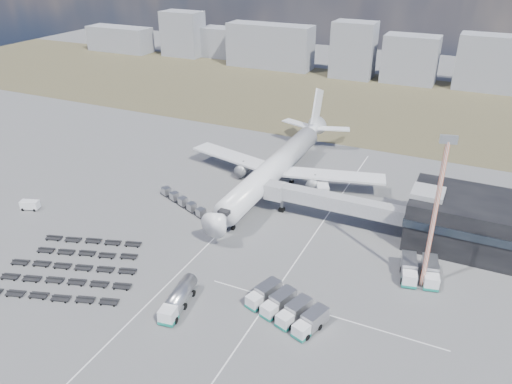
% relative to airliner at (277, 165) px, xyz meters
% --- Properties ---
extents(ground, '(420.00, 420.00, 0.00)m').
position_rel_airliner_xyz_m(ground, '(0.00, -32.38, -5.29)').
color(ground, '#565659').
rests_on(ground, ground).
extents(grass_strip, '(420.00, 90.00, 0.01)m').
position_rel_airliner_xyz_m(grass_strip, '(0.00, 77.62, -5.29)').
color(grass_strip, '#4B462D').
rests_on(grass_strip, ground).
extents(lane_markings, '(47.12, 110.00, 0.01)m').
position_rel_airliner_xyz_m(lane_markings, '(9.77, -29.38, -5.29)').
color(lane_markings, silver).
rests_on(lane_markings, ground).
extents(terminal, '(30.40, 16.40, 11.00)m').
position_rel_airliner_xyz_m(terminal, '(47.77, -8.41, -0.04)').
color(terminal, black).
rests_on(terminal, ground).
extents(jet_bridge, '(30.30, 3.80, 7.05)m').
position_rel_airliner_xyz_m(jet_bridge, '(15.90, -11.95, -0.24)').
color(jet_bridge, '#939399').
rests_on(jet_bridge, ground).
extents(airliner, '(51.59, 64.53, 17.62)m').
position_rel_airliner_xyz_m(airliner, '(0.00, 0.00, 0.00)').
color(airliner, silver).
rests_on(airliner, ground).
extents(skyline, '(311.09, 24.94, 23.38)m').
position_rel_airliner_xyz_m(skyline, '(6.85, 118.06, 3.70)').
color(skyline, gray).
rests_on(skyline, ground).
extents(fuel_tanker, '(4.04, 10.55, 3.33)m').
position_rel_airliner_xyz_m(fuel_tanker, '(3.17, -49.00, -3.63)').
color(fuel_tanker, silver).
rests_on(fuel_tanker, ground).
extents(pushback_tug, '(3.22, 1.87, 1.44)m').
position_rel_airliner_xyz_m(pushback_tug, '(-2.68, -24.38, -4.57)').
color(pushback_tug, silver).
rests_on(pushback_tug, ground).
extents(utility_van, '(4.35, 2.94, 2.15)m').
position_rel_airliner_xyz_m(utility_van, '(-45.30, -34.96, -4.21)').
color(utility_van, silver).
rests_on(utility_van, ground).
extents(catering_truck, '(5.30, 7.36, 3.13)m').
position_rel_airliner_xyz_m(catering_truck, '(11.67, -0.41, -3.69)').
color(catering_truck, silver).
rests_on(catering_truck, ground).
extents(service_trucks_near, '(13.76, 10.30, 2.72)m').
position_rel_airliner_xyz_m(service_trucks_near, '(19.93, -43.23, -3.81)').
color(service_trucks_near, silver).
rests_on(service_trucks_near, ground).
extents(service_trucks_far, '(7.70, 8.65, 3.02)m').
position_rel_airliner_xyz_m(service_trucks_far, '(37.79, -24.10, -3.65)').
color(service_trucks_far, silver).
rests_on(service_trucks_far, ground).
extents(uld_row, '(22.33, 10.78, 1.82)m').
position_rel_airliner_xyz_m(uld_row, '(-12.01, -20.28, -4.20)').
color(uld_row, black).
rests_on(uld_row, ground).
extents(baggage_dollies, '(27.75, 25.23, 0.75)m').
position_rel_airliner_xyz_m(baggage_dollies, '(-20.45, -48.39, -4.92)').
color(baggage_dollies, black).
rests_on(baggage_dollies, ground).
extents(floodlight_mast, '(2.68, 2.17, 28.11)m').
position_rel_airliner_xyz_m(floodlight_mast, '(38.64, -26.26, 8.80)').
color(floodlight_mast, '#D04921').
rests_on(floodlight_mast, ground).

